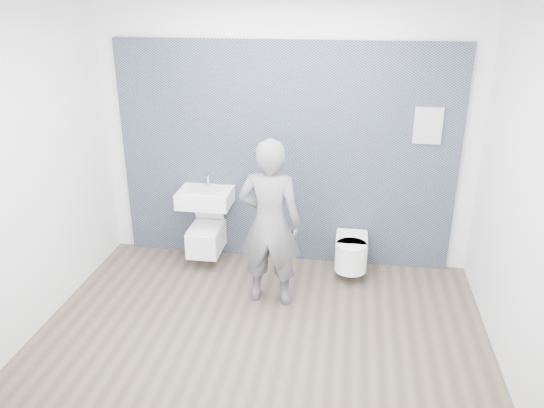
% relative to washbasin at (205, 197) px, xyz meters
% --- Properties ---
extents(ground, '(4.00, 4.00, 0.00)m').
position_rel_washbasin_xyz_m(ground, '(0.83, -1.23, -0.78)').
color(ground, brown).
rests_on(ground, ground).
extents(room_shell, '(4.00, 4.00, 4.00)m').
position_rel_washbasin_xyz_m(room_shell, '(0.83, -1.23, 0.96)').
color(room_shell, silver).
rests_on(room_shell, ground).
extents(tile_wall, '(3.60, 0.06, 2.40)m').
position_rel_washbasin_xyz_m(tile_wall, '(0.83, 0.24, -0.78)').
color(tile_wall, black).
rests_on(tile_wall, ground).
extents(washbasin, '(0.57, 0.42, 0.42)m').
position_rel_washbasin_xyz_m(washbasin, '(0.00, 0.00, 0.00)').
color(washbasin, white).
rests_on(washbasin, ground).
extents(toilet_square, '(0.34, 0.49, 0.62)m').
position_rel_washbasin_xyz_m(toilet_square, '(0.00, -0.03, -0.46)').
color(toilet_square, white).
rests_on(toilet_square, ground).
extents(toilet_rounded, '(0.34, 0.57, 0.31)m').
position_rel_washbasin_xyz_m(toilet_rounded, '(1.59, -0.07, -0.50)').
color(toilet_rounded, white).
rests_on(toilet_rounded, ground).
extents(info_placard, '(0.28, 0.03, 0.37)m').
position_rel_washbasin_xyz_m(info_placard, '(2.27, 0.20, -0.78)').
color(info_placard, white).
rests_on(info_placard, ground).
extents(visitor, '(0.61, 0.42, 1.65)m').
position_rel_washbasin_xyz_m(visitor, '(0.82, -0.68, 0.05)').
color(visitor, slate).
rests_on(visitor, ground).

